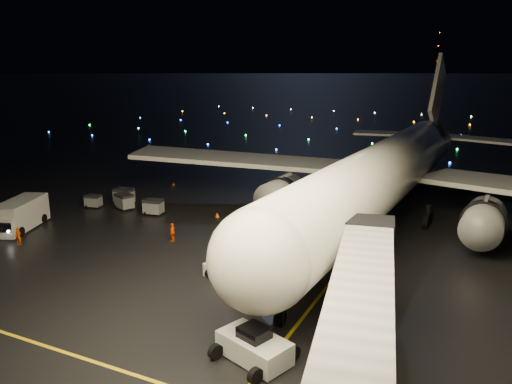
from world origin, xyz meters
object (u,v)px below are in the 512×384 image
Objects in this scene: baggage_cart_0 at (153,207)px; baggage_cart_3 at (93,201)px; service_truck at (21,214)px; crew_c at (173,232)px; pushback_tug at (254,344)px; belt_loader at (231,261)px; crew_a at (18,236)px; baggage_cart_1 at (124,201)px; baggage_cart_2 at (124,196)px; airliner at (394,136)px.

baggage_cart_0 reaches higher than baggage_cart_3.
service_truck is 4.10× the size of baggage_cart_0.
crew_c is (16.40, 3.53, -0.63)m from service_truck.
pushback_tug reaches higher than crew_c.
pushback_tug reaches higher than baggage_cart_3.
belt_loader reaches higher than crew_a.
pushback_tug is at bearing -51.22° from baggage_cart_0.
belt_loader reaches higher than baggage_cart_1.
service_truck reaches higher than crew_c.
baggage_cart_0 is at bearing 164.24° from belt_loader.
baggage_cart_2 is at bearing 151.52° from baggage_cart_0.
crew_c is at bearing 15.73° from crew_a.
airliner is at bearing 15.57° from baggage_cart_0.
belt_loader is 0.84× the size of service_truck.
airliner is 9.11× the size of belt_loader.
baggage_cart_1 is (-28.79, -10.56, -8.18)m from airliner.
baggage_cart_1 is 3.97m from baggage_cart_3.
airliner reaches higher than baggage_cart_1.
airliner is 25.78m from crew_c.
belt_loader is (-7.73, -23.06, -7.38)m from airliner.
baggage_cart_2 is (-0.54, 15.77, 0.11)m from crew_a.
baggage_cart_1 is (4.81, 10.34, -0.64)m from service_truck.
service_truck reaches higher than baggage_cart_0.
airliner is at bearing 12.81° from baggage_cart_2.
pushback_tug is at bearing -34.32° from belt_loader.
crew_a is (3.74, -3.55, -0.71)m from service_truck.
service_truck is (-25.87, 2.16, -0.16)m from belt_loader.
baggage_cart_3 is at bearing -121.67° from crew_c.
baggage_cart_1 reaches higher than baggage_cart_0.
service_truck is at bearing -164.26° from belt_loader.
belt_loader is at bearing -37.53° from baggage_cart_3.
crew_c is 0.83× the size of baggage_cart_2.
baggage_cart_3 is (-8.30, -0.69, -0.12)m from baggage_cart_0.
belt_loader reaches higher than service_truck.
pushback_tug is at bearing -45.98° from baggage_cart_3.
crew_c is 15.80m from baggage_cart_2.
belt_loader is 27.44m from baggage_cart_3.
service_truck is 16.79m from crew_c.
pushback_tug is 31.16m from baggage_cart_0.
baggage_cart_2 reaches higher than baggage_cart_3.
baggage_cart_3 is at bearing 175.74° from belt_loader.
baggage_cart_1 is at bearing 161.58° from pushback_tug.
baggage_cart_2 is at bearing -160.77° from airliner.
baggage_cart_0 is at bearing -143.38° from crew_c.
pushback_tug is (-1.43, -32.01, -8.07)m from airliner.
baggage_cart_0 reaches higher than crew_a.
airliner is 31.74m from baggage_cart_1.
belt_loader is 26.85m from baggage_cart_2.
baggage_cart_1 is (-27.36, 21.45, -0.11)m from pushback_tug.
belt_loader reaches higher than baggage_cart_2.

